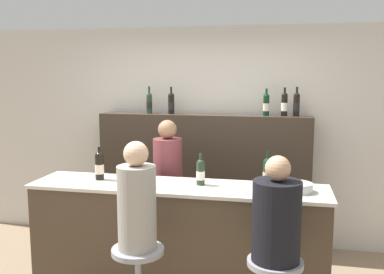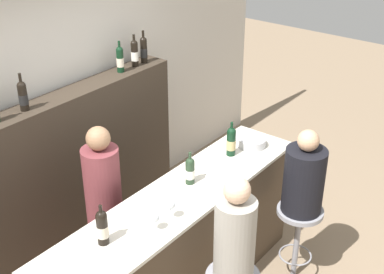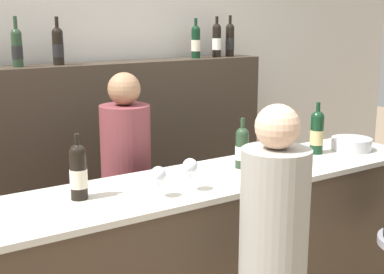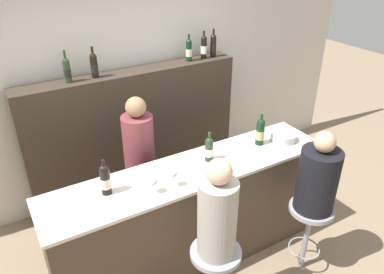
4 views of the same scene
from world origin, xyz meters
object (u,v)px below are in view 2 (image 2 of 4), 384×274
Objects in this scene: metal_bowl at (252,142)px; bar_stool_right at (299,224)px; wine_bottle_backbar_2 at (120,59)px; wine_bottle_counter_1 at (190,170)px; wine_bottle_counter_0 at (102,227)px; wine_bottle_backbar_4 at (144,49)px; bartender at (106,218)px; wine_bottle_backbar_1 at (23,96)px; guest_seated_left at (235,235)px; wine_bottle_counter_2 at (231,141)px; wine_glass_0 at (154,218)px; wine_glass_1 at (170,205)px; guest_seated_right at (304,178)px; wine_bottle_backbar_3 at (135,53)px.

metal_bowl reaches higher than bar_stool_right.
wine_bottle_counter_1 is at bearing -112.49° from wine_bottle_backbar_2.
wine_bottle_backbar_2 is (0.51, 1.24, 0.51)m from wine_bottle_counter_1.
wine_bottle_counter_0 is 2.23m from wine_bottle_backbar_4.
bartender reaches higher than wine_bottle_counter_1.
bartender is (-1.28, -0.69, -0.98)m from wine_bottle_backbar_4.
wine_bottle_backbar_1 is 0.38× the size of guest_seated_left.
wine_bottle_counter_2 is at bearing -46.82° from wine_bottle_backbar_1.
wine_glass_1 reaches higher than wine_glass_0.
wine_glass_0 is 0.17m from wine_glass_1.
guest_seated_left reaches higher than wine_bottle_counter_1.
wine_glass_0 is 0.20× the size of guest_seated_right.
bartender reaches higher than guest_seated_right.
metal_bowl is 0.33× the size of guest_seated_right.
wine_bottle_backbar_4 is (1.42, 0.00, 0.01)m from wine_bottle_backbar_1.
wine_bottle_backbar_2 is 1.53m from bartender.
wine_bottle_counter_0 is at bearing -139.75° from wine_bottle_backbar_2.
wine_bottle_backbar_4 is at bearing 84.74° from bar_stool_right.
guest_seated_left is at bearing -122.13° from wine_bottle_backbar_4.
guest_seated_left is 1.27m from bartender.
wine_bottle_backbar_2 reaches higher than wine_bottle_counter_2.
wine_bottle_backbar_3 reaches higher than wine_bottle_counter_2.
wine_bottle_backbar_4 is 2.23m from bar_stool_right.
guest_seated_right reaches higher than metal_bowl.
wine_glass_1 is (0.49, -0.18, -0.01)m from wine_bottle_counter_0.
wine_bottle_backbar_1 is 1.51m from wine_glass_0.
bartender is (0.14, -0.69, -0.97)m from wine_bottle_backbar_1.
wine_glass_1 is at bearing -20.68° from wine_bottle_counter_0.
wine_bottle_counter_2 is at bearing -27.98° from bartender.
wine_bottle_backbar_1 reaches higher than guest_seated_right.
wine_bottle_backbar_4 is 2.00m from wine_glass_1.
wine_bottle_counter_2 is 1.77m from wine_bottle_backbar_1.
wine_bottle_counter_2 reaches higher than wine_bottle_counter_0.
wine_bottle_counter_2 is 0.97× the size of wine_bottle_backbar_4.
guest_seated_right is (1.13, -0.49, -0.14)m from wine_glass_1.
metal_bowl is at bearing 75.23° from bar_stool_right.
wine_bottle_counter_1 is 0.89× the size of wine_bottle_counter_2.
wine_bottle_counter_2 is at bearing 10.06° from wine_glass_1.
wine_bottle_backbar_1 is 2.11× the size of wine_glass_0.
wine_bottle_backbar_2 is 0.40× the size of guest_seated_right.
wine_bottle_counter_1 is at bearing -119.88° from wine_bottle_backbar_3.
wine_glass_1 is 0.51m from guest_seated_left.
wine_bottle_backbar_3 is 0.20× the size of bartender.
metal_bowl is 0.16× the size of bartender.
wine_bottle_counter_1 is 0.38× the size of bar_stool_right.
guest_seated_left reaches higher than wine_glass_1.
bar_stool_right is (-0.16, -0.61, -0.53)m from metal_bowl.
wine_bottle_counter_0 is at bearing 159.32° from wine_glass_1.
wine_bottle_counter_1 is at bearing 134.74° from guest_seated_right.
wine_glass_0 is at bearing -136.07° from wine_bottle_backbar_4.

